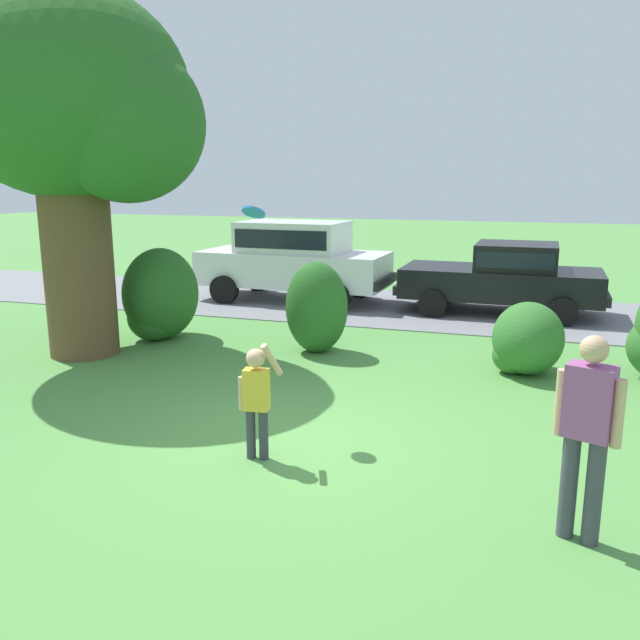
% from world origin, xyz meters
% --- Properties ---
extents(ground_plane, '(80.00, 80.00, 0.00)m').
position_xyz_m(ground_plane, '(0.00, 0.00, 0.00)').
color(ground_plane, '#518E42').
extents(driveway_strip, '(28.00, 4.40, 0.02)m').
position_xyz_m(driveway_strip, '(0.00, 7.94, 0.01)').
color(driveway_strip, slate).
rests_on(driveway_strip, ground).
extents(oak_tree_large, '(4.25, 4.14, 5.91)m').
position_xyz_m(oak_tree_large, '(-4.50, 2.58, 3.95)').
color(oak_tree_large, brown).
rests_on(oak_tree_large, ground).
extents(shrub_near_tree, '(1.33, 1.52, 1.69)m').
position_xyz_m(shrub_near_tree, '(-3.92, 3.73, 0.77)').
color(shrub_near_tree, '#286023').
rests_on(shrub_near_tree, ground).
extents(shrub_centre_left, '(1.07, 0.97, 1.56)m').
position_xyz_m(shrub_centre_left, '(-0.87, 3.74, 0.74)').
color(shrub_centre_left, '#286023').
rests_on(shrub_centre_left, ground).
extents(shrub_centre, '(1.06, 1.26, 1.10)m').
position_xyz_m(shrub_centre, '(2.56, 3.55, 0.52)').
color(shrub_centre, '#33702B').
rests_on(shrub_centre, ground).
extents(parked_sedan, '(4.43, 2.16, 1.56)m').
position_xyz_m(parked_sedan, '(2.03, 8.06, 0.85)').
color(parked_sedan, black).
rests_on(parked_sedan, ground).
extents(parked_suv, '(4.76, 2.23, 1.92)m').
position_xyz_m(parked_suv, '(-2.90, 8.07, 1.08)').
color(parked_suv, white).
rests_on(parked_suv, ground).
extents(child_thrower, '(0.44, 0.29, 1.29)m').
position_xyz_m(child_thrower, '(-0.09, -0.57, 0.72)').
color(child_thrower, '#383842').
rests_on(child_thrower, ground).
extents(frisbee, '(0.29, 0.26, 0.18)m').
position_xyz_m(frisbee, '(-0.54, 0.47, 2.54)').
color(frisbee, '#337FDB').
extents(adult_onlooker, '(0.50, 0.33, 1.74)m').
position_xyz_m(adult_onlooker, '(3.06, -1.21, 0.98)').
color(adult_onlooker, '#3F3F4C').
rests_on(adult_onlooker, ground).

